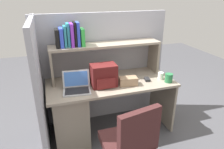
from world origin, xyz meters
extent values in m
plane|color=#4C4C51|center=(0.00, 0.00, 0.00)|extent=(8.00, 8.00, 0.00)
cube|color=gray|center=(0.00, 0.00, 0.71)|extent=(1.60, 0.70, 0.03)
cube|color=gray|center=(-0.55, 0.00, 0.35)|extent=(0.40, 0.64, 0.70)
cube|color=gray|center=(0.78, 0.00, 0.35)|extent=(0.03, 0.64, 0.70)
cube|color=#9E9EA8|center=(0.00, 0.38, 0.78)|extent=(1.84, 0.05, 1.55)
cube|color=#9E9EA8|center=(-0.85, -0.05, 0.78)|extent=(0.05, 1.06, 1.55)
cube|color=gray|center=(-0.70, 0.20, 0.94)|extent=(0.03, 0.28, 0.42)
cube|color=gray|center=(0.70, 0.20, 0.94)|extent=(0.03, 0.28, 0.42)
cube|color=gray|center=(0.00, 0.20, 1.17)|extent=(1.44, 0.28, 0.03)
cube|color=black|center=(-0.60, 0.20, 1.29)|extent=(0.04, 0.18, 0.21)
cube|color=blue|center=(-0.55, 0.21, 1.29)|extent=(0.04, 0.18, 0.23)
cube|color=teal|center=(-0.51, 0.20, 1.31)|extent=(0.03, 0.14, 0.25)
cube|color=teal|center=(-0.47, 0.21, 1.32)|extent=(0.03, 0.15, 0.28)
cube|color=purple|center=(-0.43, 0.19, 1.32)|extent=(0.04, 0.17, 0.27)
cube|color=black|center=(-0.39, 0.21, 1.32)|extent=(0.02, 0.17, 0.29)
cube|color=blue|center=(-0.35, 0.19, 1.32)|extent=(0.03, 0.15, 0.29)
cube|color=green|center=(-0.30, 0.19, 1.28)|extent=(0.04, 0.16, 0.21)
cube|color=#B7BABF|center=(-0.45, -0.15, 0.74)|extent=(0.33, 0.25, 0.02)
cube|color=black|center=(-0.46, -0.16, 0.75)|extent=(0.29, 0.20, 0.00)
cube|color=#B7BABF|center=(-0.44, -0.04, 0.85)|extent=(0.32, 0.11, 0.19)
cube|color=#3F72CC|center=(-0.44, -0.04, 0.85)|extent=(0.28, 0.08, 0.16)
cube|color=#591919|center=(-0.11, -0.08, 0.87)|extent=(0.30, 0.20, 0.27)
cube|color=maroon|center=(-0.11, -0.18, 0.80)|extent=(0.22, 0.04, 0.12)
cube|color=#262628|center=(0.46, -0.10, 0.75)|extent=(0.08, 0.11, 0.03)
cylinder|color=white|center=(0.65, -0.11, 0.78)|extent=(0.08, 0.08, 0.09)
cube|color=#9E7F60|center=(0.18, -0.15, 0.78)|extent=(0.23, 0.15, 0.10)
cylinder|color=#26723F|center=(0.70, -0.23, 0.79)|extent=(0.10, 0.10, 0.11)
cube|color=#3F1E1E|center=(-0.11, -0.82, 0.45)|extent=(0.44, 0.44, 0.08)
cube|color=#3F1E1E|center=(-0.07, -1.01, 0.71)|extent=(0.40, 0.14, 0.44)
camera|label=1|loc=(-0.70, -2.24, 1.81)|focal=32.53mm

